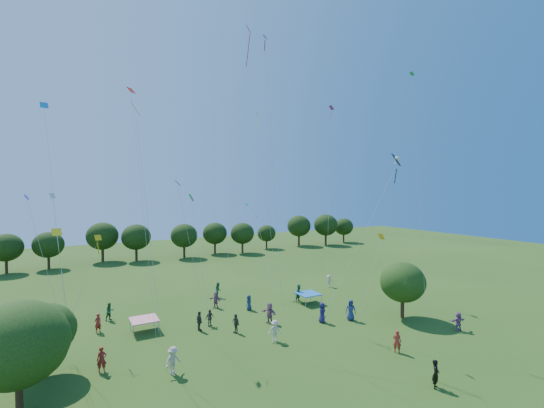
{
  "coord_description": "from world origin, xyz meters",
  "views": [
    {
      "loc": [
        -13.57,
        -10.32,
        12.02
      ],
      "look_at": [
        0.0,
        14.0,
        11.0
      ],
      "focal_mm": 24.0,
      "sensor_mm": 36.0,
      "label": 1
    }
  ],
  "objects_px": {
    "near_tree_west": "(18,344)",
    "near_tree_east": "(403,282)",
    "red_high_kite": "(244,81)",
    "tent_red_stripe": "(144,320)",
    "man_in_black": "(436,374)",
    "pirate_kite": "(395,163)",
    "near_tree_north": "(44,331)",
    "tent_blue": "(308,294)"
  },
  "relations": [
    {
      "from": "near_tree_west",
      "to": "near_tree_east",
      "type": "bearing_deg",
      "value": 1.0
    },
    {
      "from": "near_tree_east",
      "to": "red_high_kite",
      "type": "bearing_deg",
      "value": 151.21
    },
    {
      "from": "near_tree_east",
      "to": "near_tree_west",
      "type": "bearing_deg",
      "value": -179.0
    },
    {
      "from": "near_tree_west",
      "to": "tent_red_stripe",
      "type": "relative_size",
      "value": 2.81
    },
    {
      "from": "tent_red_stripe",
      "to": "man_in_black",
      "type": "bearing_deg",
      "value": -52.21
    },
    {
      "from": "near_tree_east",
      "to": "pirate_kite",
      "type": "relative_size",
      "value": 0.39
    },
    {
      "from": "near_tree_north",
      "to": "red_high_kite",
      "type": "xyz_separation_m",
      "value": [
        15.79,
        3.57,
        19.1
      ]
    },
    {
      "from": "near_tree_east",
      "to": "near_tree_north",
      "type": "bearing_deg",
      "value": 172.88
    },
    {
      "from": "near_tree_west",
      "to": "tent_blue",
      "type": "bearing_deg",
      "value": 19.09
    },
    {
      "from": "pirate_kite",
      "to": "near_tree_west",
      "type": "bearing_deg",
      "value": 175.93
    },
    {
      "from": "tent_red_stripe",
      "to": "pirate_kite",
      "type": "distance_m",
      "value": 24.85
    },
    {
      "from": "pirate_kite",
      "to": "red_high_kite",
      "type": "bearing_deg",
      "value": 134.0
    },
    {
      "from": "near_tree_west",
      "to": "man_in_black",
      "type": "xyz_separation_m",
      "value": [
        21.81,
        -9.0,
        -3.04
      ]
    },
    {
      "from": "near_tree_west",
      "to": "tent_red_stripe",
      "type": "bearing_deg",
      "value": 48.51
    },
    {
      "from": "near_tree_north",
      "to": "tent_red_stripe",
      "type": "distance_m",
      "value": 8.68
    },
    {
      "from": "near_tree_west",
      "to": "pirate_kite",
      "type": "height_order",
      "value": "pirate_kite"
    },
    {
      "from": "tent_red_stripe",
      "to": "man_in_black",
      "type": "height_order",
      "value": "man_in_black"
    },
    {
      "from": "tent_red_stripe",
      "to": "tent_blue",
      "type": "distance_m",
      "value": 16.68
    },
    {
      "from": "tent_red_stripe",
      "to": "near_tree_east",
      "type": "bearing_deg",
      "value": -21.02
    },
    {
      "from": "near_tree_north",
      "to": "tent_blue",
      "type": "distance_m",
      "value": 24.1
    },
    {
      "from": "near_tree_east",
      "to": "man_in_black",
      "type": "xyz_separation_m",
      "value": [
        -8.0,
        -9.51,
        -2.55
      ]
    },
    {
      "from": "red_high_kite",
      "to": "pirate_kite",
      "type": "bearing_deg",
      "value": -46.0
    },
    {
      "from": "near_tree_west",
      "to": "tent_blue",
      "type": "distance_m",
      "value": 26.16
    },
    {
      "from": "tent_blue",
      "to": "pirate_kite",
      "type": "bearing_deg",
      "value": -82.37
    },
    {
      "from": "near_tree_west",
      "to": "near_tree_east",
      "type": "distance_m",
      "value": 29.81
    },
    {
      "from": "tent_blue",
      "to": "near_tree_north",
      "type": "bearing_deg",
      "value": -169.48
    },
    {
      "from": "near_tree_west",
      "to": "pirate_kite",
      "type": "xyz_separation_m",
      "value": [
        25.96,
        -1.85,
        10.36
      ]
    },
    {
      "from": "pirate_kite",
      "to": "near_tree_north",
      "type": "bearing_deg",
      "value": 166.58
    },
    {
      "from": "near_tree_east",
      "to": "tent_red_stripe",
      "type": "relative_size",
      "value": 2.41
    },
    {
      "from": "near_tree_north",
      "to": "tent_red_stripe",
      "type": "bearing_deg",
      "value": 34.75
    },
    {
      "from": "near_tree_west",
      "to": "near_tree_east",
      "type": "height_order",
      "value": "near_tree_west"
    },
    {
      "from": "tent_red_stripe",
      "to": "tent_blue",
      "type": "xyz_separation_m",
      "value": [
        16.67,
        -0.43,
        0.0
      ]
    },
    {
      "from": "pirate_kite",
      "to": "tent_blue",
      "type": "bearing_deg",
      "value": 97.63
    },
    {
      "from": "tent_blue",
      "to": "man_in_black",
      "type": "relative_size",
      "value": 1.27
    },
    {
      "from": "tent_red_stripe",
      "to": "pirate_kite",
      "type": "xyz_separation_m",
      "value": [
        18.06,
        -10.78,
        13.24
      ]
    },
    {
      "from": "near_tree_west",
      "to": "red_high_kite",
      "type": "distance_m",
      "value": 25.92
    },
    {
      "from": "tent_red_stripe",
      "to": "man_in_black",
      "type": "relative_size",
      "value": 1.27
    },
    {
      "from": "red_high_kite",
      "to": "man_in_black",
      "type": "bearing_deg",
      "value": -73.14
    },
    {
      "from": "tent_blue",
      "to": "red_high_kite",
      "type": "height_order",
      "value": "red_high_kite"
    },
    {
      "from": "near_tree_north",
      "to": "near_tree_east",
      "type": "distance_m",
      "value": 29.07
    },
    {
      "from": "pirate_kite",
      "to": "red_high_kite",
      "type": "height_order",
      "value": "red_high_kite"
    },
    {
      "from": "near_tree_north",
      "to": "near_tree_east",
      "type": "xyz_separation_m",
      "value": [
        28.84,
        -3.6,
        0.37
      ]
    }
  ]
}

